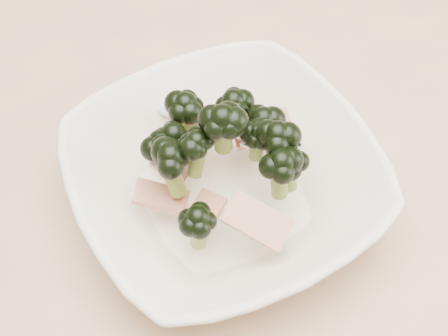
% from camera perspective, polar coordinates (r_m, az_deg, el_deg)
% --- Properties ---
extents(dining_table, '(1.20, 0.80, 0.75)m').
position_cam_1_polar(dining_table, '(0.69, 0.46, -2.28)').
color(dining_table, tan).
rests_on(dining_table, ground).
extents(broccoli_dish, '(0.33, 0.33, 0.13)m').
position_cam_1_polar(broccoli_dish, '(0.54, -0.01, -0.65)').
color(broccoli_dish, '#F0E5CB').
rests_on(broccoli_dish, dining_table).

